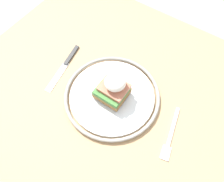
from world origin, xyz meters
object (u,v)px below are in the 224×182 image
knife (66,64)px  sandwich (113,88)px  fork (171,135)px  plate (112,96)px

knife → sandwich: bearing=176.1°
sandwich → knife: size_ratio=0.45×
fork → plate: bearing=-2.6°
fork → knife: (0.37, -0.02, 0.00)m
plate → sandwich: 0.04m
sandwich → plate: bearing=26.2°
sandwich → knife: sandwich is taller
plate → knife: plate is taller
fork → knife: size_ratio=0.82×
plate → fork: bearing=177.4°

